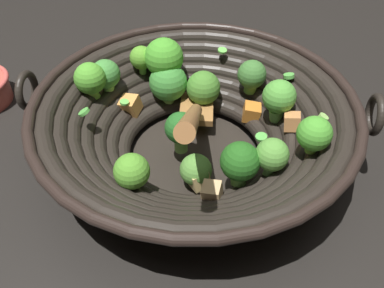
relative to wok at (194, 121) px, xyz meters
The scene contains 2 objects.
ground_plane 0.07m from the wok, 114.56° to the left, with size 4.00×4.00×0.00m, color black.
wok is the anchor object (origin of this frame).
Camera 1 is at (-0.12, 0.40, 0.42)m, focal length 37.70 mm.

